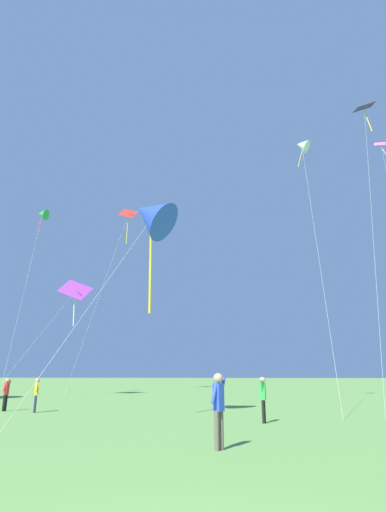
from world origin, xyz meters
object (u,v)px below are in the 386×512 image
Objects in this scene: person_in_blue_jacket at (36,392)px; person_far_back at (219,403)px; kite_black_large at (366,118)px; person_in_red_shirt at (6,391)px; kite_white_distant at (302,146)px; kite_red_high at (127,222)px; kite_blue_delta at (151,216)px; kite_pink_low at (384,158)px; kite_purple_streamer at (74,296)px; person_near_tree at (263,395)px; kite_green_small at (42,214)px.

person_far_back reaches higher than person_in_blue_jacket.
person_in_red_shirt is at bearing -167.11° from kite_black_large.
kite_red_high reaches higher than kite_white_distant.
kite_blue_delta is 26.65m from kite_pink_low.
kite_black_large is 2.01× the size of kite_purple_streamer.
kite_green_small is at bearing 137.05° from person_near_tree.
kite_black_large is 11.34× the size of person_far_back.
kite_white_distant is 1.90× the size of kite_purple_streamer.
kite_purple_streamer is at bearing 120.34° from person_far_back.
kite_blue_delta is at bearing -71.89° from kite_red_high.
person_in_red_shirt is (-1.86, 0.59, -0.01)m from person_in_blue_jacket.
person_in_blue_jacket is (4.43, -14.23, -7.39)m from kite_purple_streamer.
person_near_tree is at bearing -134.17° from kite_black_large.
kite_blue_delta is 0.60× the size of kite_green_small.
kite_purple_streamer is 8.88m from kite_green_small.
kite_green_small is 22.63m from person_in_blue_jacket.
kite_purple_streamer is 16.63m from person_in_blue_jacket.
person_near_tree is (-4.45, -11.35, -17.36)m from kite_white_distant.
person_far_back is at bearing -103.98° from person_near_tree.
person_in_blue_jacket is (8.34, -14.38, -15.36)m from kite_green_small.
kite_purple_streamer is at bearing -2.26° from kite_green_small.
kite_red_high is 31.50m from person_in_blue_jacket.
kite_red_high is 30.90m from person_in_red_shirt.
kite_red_high is at bearing 64.59° from kite_green_small.
kite_pink_low reaches higher than kite_black_large.
kite_white_distant is at bearing 48.78° from kite_blue_delta.
kite_blue_delta is 30.89m from kite_red_high.
kite_white_distant reaches higher than person_in_blue_jacket.
kite_pink_low is 33.30m from person_far_back.
person_near_tree reaches higher than person_in_blue_jacket.
kite_black_large reaches higher than kite_green_small.
person_near_tree is (-8.29, -8.53, -17.49)m from kite_black_large.
kite_pink_low is 33.47m from person_in_blue_jacket.
person_in_blue_jacket is 11.03m from person_near_tree.
kite_blue_delta is 6.15× the size of person_near_tree.
kite_blue_delta is (-9.15, -10.45, -9.52)m from kite_white_distant.
person_near_tree is (10.55, -3.20, 0.05)m from person_in_blue_jacket.
kite_red_high is 13.13× the size of person_near_tree.
kite_blue_delta reaches higher than person_in_red_shirt.
kite_green_small reaches higher than kite_purple_streamer.
kite_green_small is (-27.18, 9.06, -2.18)m from kite_black_large.
person_far_back is at bearing -59.66° from kite_purple_streamer.
kite_white_distant is 10.73× the size of person_far_back.
kite_white_distant is 11.58× the size of person_near_tree.
kite_red_high reaches higher than person_in_blue_jacket.
kite_black_large is (3.84, -2.82, 0.13)m from kite_white_distant.
kite_red_high reaches higher than kite_green_small.
kite_red_high is 12.46m from kite_green_small.
kite_white_distant is 21.21m from person_near_tree.
kite_red_high is at bearing 136.70° from kite_white_distant.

